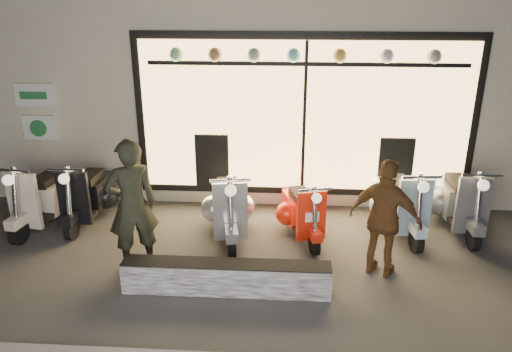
{
  "coord_description": "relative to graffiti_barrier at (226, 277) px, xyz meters",
  "views": [
    {
      "loc": [
        0.53,
        -5.84,
        3.53
      ],
      "look_at": [
        0.11,
        0.6,
        1.05
      ],
      "focal_mm": 35.0,
      "sensor_mm": 36.0,
      "label": 1
    }
  ],
  "objects": [
    {
      "name": "scooter_red",
      "position": [
        0.94,
        1.63,
        0.17
      ],
      "size": [
        0.64,
        1.3,
        0.92
      ],
      "rotation": [
        0.0,
        0.0,
        0.26
      ],
      "color": "black",
      "rests_on": "ground"
    },
    {
      "name": "scooter_grey",
      "position": [
        3.36,
        2.04,
        0.23
      ],
      "size": [
        0.48,
        1.49,
        1.07
      ],
      "rotation": [
        0.0,
        0.0,
        0.01
      ],
      "color": "black",
      "rests_on": "ground"
    },
    {
      "name": "shop_building",
      "position": [
        0.17,
        5.63,
        1.9
      ],
      "size": [
        10.2,
        6.23,
        4.2
      ],
      "color": "beige",
      "rests_on": "ground"
    },
    {
      "name": "scooter_blue",
      "position": [
        2.45,
        1.92,
        0.23
      ],
      "size": [
        0.59,
        1.51,
        1.07
      ],
      "rotation": [
        0.0,
        0.0,
        0.12
      ],
      "color": "black",
      "rests_on": "ground"
    },
    {
      "name": "scooter_silver",
      "position": [
        -0.16,
        1.61,
        0.23
      ],
      "size": [
        0.65,
        1.52,
        1.08
      ],
      "rotation": [
        0.0,
        0.0,
        0.17
      ],
      "color": "black",
      "rests_on": "ground"
    },
    {
      "name": "graffiti_barrier",
      "position": [
        0.0,
        0.0,
        0.0
      ],
      "size": [
        2.53,
        0.28,
        0.4
      ],
      "primitive_type": "cube",
      "color": "black",
      "rests_on": "ground"
    },
    {
      "name": "man",
      "position": [
        -1.26,
        0.52,
        0.69
      ],
      "size": [
        0.77,
        0.67,
        1.78
      ],
      "primitive_type": "imported",
      "rotation": [
        0.0,
        0.0,
        3.62
      ],
      "color": "black",
      "rests_on": "ground"
    },
    {
      "name": "ground",
      "position": [
        0.17,
        0.65,
        -0.2
      ],
      "size": [
        40.0,
        40.0,
        0.0
      ],
      "primitive_type": "plane",
      "color": "#383533",
      "rests_on": "ground"
    },
    {
      "name": "scooter_black",
      "position": [
        -2.43,
        1.95,
        0.22
      ],
      "size": [
        0.47,
        1.44,
        1.04
      ],
      "rotation": [
        0.0,
        0.0,
        -0.02
      ],
      "color": "black",
      "rests_on": "ground"
    },
    {
      "name": "scooter_cream",
      "position": [
        -3.03,
        1.79,
        0.23
      ],
      "size": [
        0.62,
        1.52,
        1.08
      ],
      "rotation": [
        0.0,
        0.0,
        -0.14
      ],
      "color": "black",
      "rests_on": "ground"
    },
    {
      "name": "woman",
      "position": [
        1.95,
        0.55,
        0.58
      ],
      "size": [
        0.99,
        0.75,
        1.57
      ],
      "primitive_type": "imported",
      "rotation": [
        0.0,
        0.0,
        2.67
      ],
      "color": "brown",
      "rests_on": "ground"
    }
  ]
}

